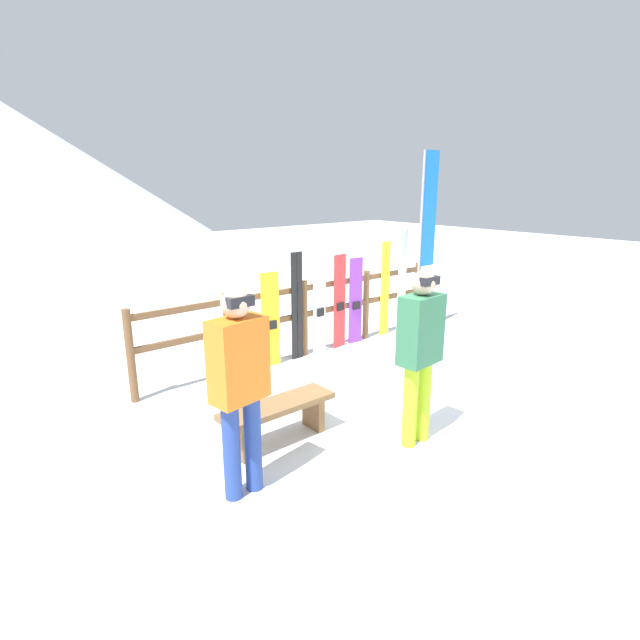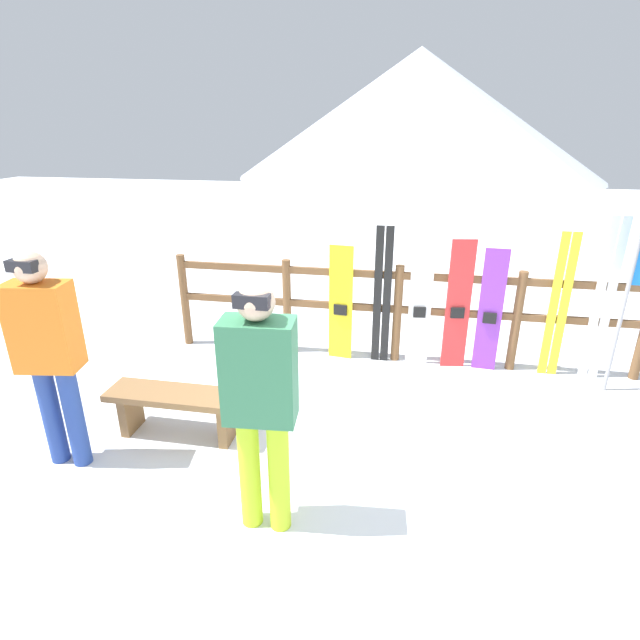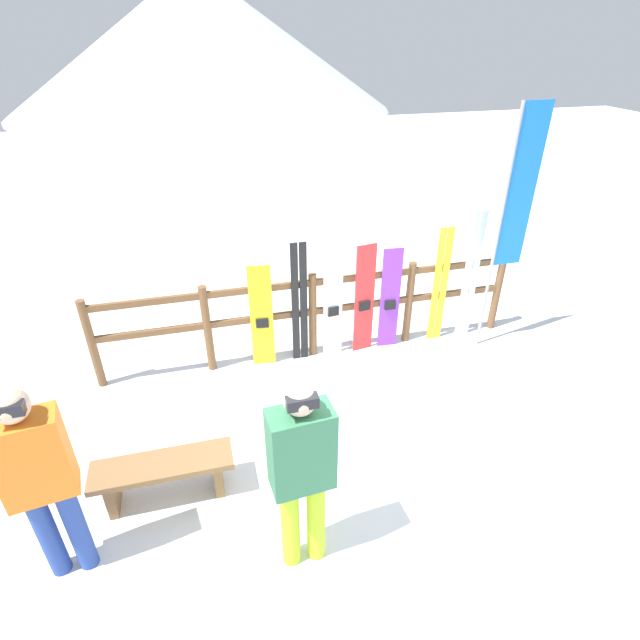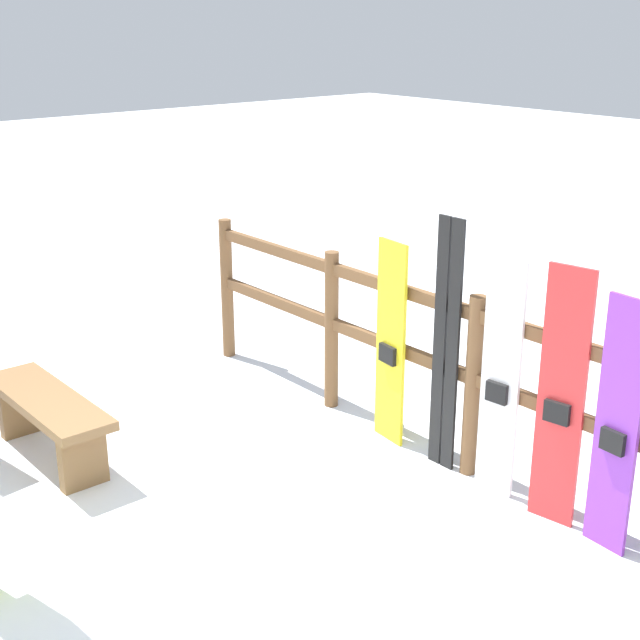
% 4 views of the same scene
% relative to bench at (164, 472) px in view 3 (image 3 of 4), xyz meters
% --- Properties ---
extents(ground_plane, '(40.00, 40.00, 0.00)m').
position_rel_bench_xyz_m(ground_plane, '(1.83, -0.24, -0.32)').
color(ground_plane, white).
extents(mountain_backdrop, '(18.00, 18.00, 6.00)m').
position_rel_bench_xyz_m(mountain_backdrop, '(1.83, 23.90, 2.68)').
color(mountain_backdrop, '#B2BCD1').
rests_on(mountain_backdrop, ground).
extents(fence, '(5.30, 0.10, 1.15)m').
position_rel_bench_xyz_m(fence, '(1.83, 1.90, 0.37)').
color(fence, brown).
rests_on(fence, ground).
extents(bench, '(1.23, 0.36, 0.43)m').
position_rel_bench_xyz_m(bench, '(0.00, 0.00, 0.00)').
color(bench, brown).
rests_on(bench, ground).
extents(person_plaid_green, '(0.47, 0.28, 1.77)m').
position_rel_bench_xyz_m(person_plaid_green, '(1.07, -0.89, 0.71)').
color(person_plaid_green, '#B7D826').
rests_on(person_plaid_green, ground).
extents(person_orange, '(0.49, 0.32, 1.78)m').
position_rel_bench_xyz_m(person_orange, '(-0.72, -0.52, 0.72)').
color(person_orange, navy).
rests_on(person_orange, ground).
extents(snowboard_yellow, '(0.28, 0.08, 1.36)m').
position_rel_bench_xyz_m(snowboard_yellow, '(1.18, 1.84, 0.36)').
color(snowboard_yellow, yellow).
rests_on(snowboard_yellow, ground).
extents(ski_pair_black, '(0.19, 0.02, 1.59)m').
position_rel_bench_xyz_m(ski_pair_black, '(1.66, 1.84, 0.48)').
color(ski_pair_black, black).
rests_on(ski_pair_black, ground).
extents(snowboard_white, '(0.25, 0.07, 1.43)m').
position_rel_bench_xyz_m(snowboard_white, '(2.08, 1.84, 0.40)').
color(snowboard_white, white).
rests_on(snowboard_white, ground).
extents(snowboard_red, '(0.27, 0.09, 1.48)m').
position_rel_bench_xyz_m(snowboard_red, '(2.49, 1.84, 0.42)').
color(snowboard_red, red).
rests_on(snowboard_red, ground).
extents(snowboard_purple, '(0.26, 0.07, 1.40)m').
position_rel_bench_xyz_m(snowboard_purple, '(2.84, 1.84, 0.38)').
color(snowboard_purple, purple).
rests_on(snowboard_purple, ground).
extents(ski_pair_yellow, '(0.19, 0.02, 1.60)m').
position_rel_bench_xyz_m(ski_pair_yellow, '(3.52, 1.84, 0.48)').
color(ski_pair_yellow, yellow).
rests_on(ski_pair_yellow, ground).
extents(ski_pair_white, '(0.20, 0.02, 1.77)m').
position_rel_bench_xyz_m(ski_pair_white, '(3.95, 1.84, 0.57)').
color(ski_pair_white, white).
rests_on(ski_pair_white, ground).
extents(rental_flag, '(0.40, 0.04, 3.04)m').
position_rel_bench_xyz_m(rental_flag, '(4.16, 1.56, 1.57)').
color(rental_flag, '#99999E').
rests_on(rental_flag, ground).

